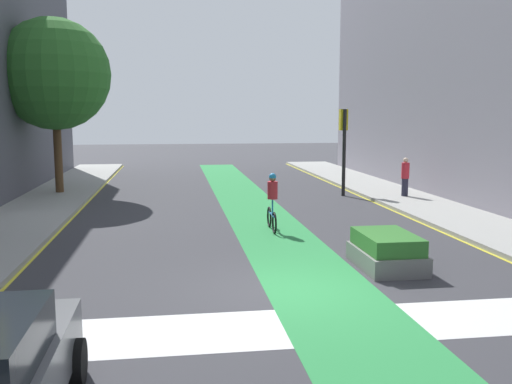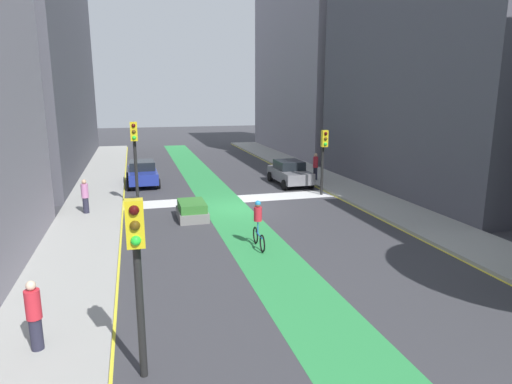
% 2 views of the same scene
% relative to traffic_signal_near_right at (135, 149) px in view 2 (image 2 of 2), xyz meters
% --- Properties ---
extents(ground_plane, '(120.00, 120.00, 0.00)m').
position_rel_traffic_signal_near_right_xyz_m(ground_plane, '(-5.18, 1.31, -3.14)').
color(ground_plane, '#38383D').
extents(bike_lane_paint, '(2.40, 60.00, 0.01)m').
position_rel_traffic_signal_near_right_xyz_m(bike_lane_paint, '(-4.48, 1.31, -3.14)').
color(bike_lane_paint, '#2D8C47').
rests_on(bike_lane_paint, ground_plane).
extents(crosswalk_band, '(12.00, 1.80, 0.01)m').
position_rel_traffic_signal_near_right_xyz_m(crosswalk_band, '(-5.18, -0.69, -3.14)').
color(crosswalk_band, silver).
rests_on(crosswalk_band, ground_plane).
extents(sidewalk_left, '(3.00, 60.00, 0.15)m').
position_rel_traffic_signal_near_right_xyz_m(sidewalk_left, '(-12.68, 1.31, -3.07)').
color(sidewalk_left, '#9E9E99').
rests_on(sidewalk_left, ground_plane).
extents(curb_stripe_left, '(0.16, 60.00, 0.01)m').
position_rel_traffic_signal_near_right_xyz_m(curb_stripe_left, '(-11.18, 1.31, -3.14)').
color(curb_stripe_left, yellow).
rests_on(curb_stripe_left, ground_plane).
extents(sidewalk_right, '(3.00, 60.00, 0.15)m').
position_rel_traffic_signal_near_right_xyz_m(sidewalk_right, '(2.32, 1.31, -3.07)').
color(sidewalk_right, '#9E9E99').
rests_on(sidewalk_right, ground_plane).
extents(curb_stripe_right, '(0.16, 60.00, 0.01)m').
position_rel_traffic_signal_near_right_xyz_m(curb_stripe_right, '(0.82, 1.31, -3.14)').
color(curb_stripe_right, yellow).
rests_on(curb_stripe_right, ground_plane).
extents(buildings_left_row, '(8.80, 57.72, 18.88)m').
position_rel_traffic_signal_near_right_xyz_m(buildings_left_row, '(-18.35, -3.68, 4.96)').
color(buildings_left_row, gray).
rests_on(buildings_left_row, ground_plane).
extents(traffic_signal_near_right, '(0.35, 0.52, 4.50)m').
position_rel_traffic_signal_near_right_xyz_m(traffic_signal_near_right, '(0.00, 0.00, 0.00)').
color(traffic_signal_near_right, black).
rests_on(traffic_signal_near_right, ground_plane).
extents(traffic_signal_near_left, '(0.35, 0.52, 3.83)m').
position_rel_traffic_signal_near_right_xyz_m(traffic_signal_near_left, '(-10.58, -0.34, -0.45)').
color(traffic_signal_near_left, black).
rests_on(traffic_signal_near_left, ground_plane).
extents(traffic_signal_far_right, '(0.35, 0.52, 3.91)m').
position_rel_traffic_signal_near_right_xyz_m(traffic_signal_far_right, '(0.09, 14.76, -0.39)').
color(traffic_signal_far_right, black).
rests_on(traffic_signal_far_right, ground_plane).
extents(car_grey_left_near, '(2.05, 4.22, 1.57)m').
position_rel_traffic_signal_near_right_xyz_m(car_grey_left_near, '(-9.77, -3.83, -2.34)').
color(car_grey_left_near, slate).
rests_on(car_grey_left_near, ground_plane).
extents(car_blue_right_near, '(2.08, 4.23, 1.57)m').
position_rel_traffic_signal_near_right_xyz_m(car_blue_right_near, '(-0.39, -6.27, -2.34)').
color(car_blue_right_near, navy).
rests_on(car_blue_right_near, ground_plane).
extents(cyclist_in_lane, '(0.32, 1.73, 1.86)m').
position_rel_traffic_signal_near_right_xyz_m(cyclist_in_lane, '(-4.46, 7.42, -2.18)').
color(cyclist_in_lane, black).
rests_on(cyclist_in_lane, ground_plane).
extents(pedestrian_sidewalk_right_a, '(0.34, 0.34, 1.67)m').
position_rel_traffic_signal_near_right_xyz_m(pedestrian_sidewalk_right_a, '(2.42, 13.19, -2.14)').
color(pedestrian_sidewalk_right_a, '#262638').
rests_on(pedestrian_sidewalk_right_a, sidewalk_right).
extents(pedestrian_sidewalk_left_a, '(0.34, 0.34, 1.80)m').
position_rel_traffic_signal_near_right_xyz_m(pedestrian_sidewalk_left_a, '(-11.79, -4.31, -2.07)').
color(pedestrian_sidewalk_left_a, '#262638').
rests_on(pedestrian_sidewalk_left_a, sidewalk_left).
extents(pedestrian_sidewalk_right_b, '(0.34, 0.34, 1.68)m').
position_rel_traffic_signal_near_right_xyz_m(pedestrian_sidewalk_right_b, '(2.47, 0.83, -2.14)').
color(pedestrian_sidewalk_right_b, '#262638').
rests_on(pedestrian_sidewalk_right_b, sidewalk_right).
extents(median_planter, '(1.36, 2.12, 0.85)m').
position_rel_traffic_signal_near_right_xyz_m(median_planter, '(-2.48, 2.74, -2.74)').
color(median_planter, slate).
rests_on(median_planter, ground_plane).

